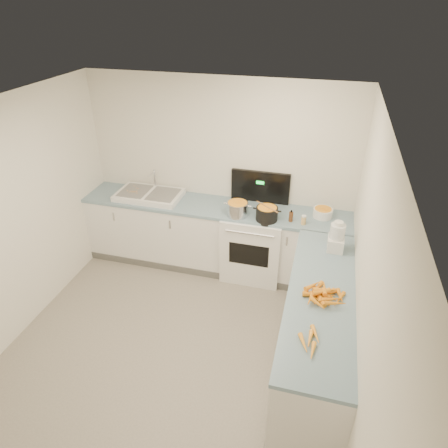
% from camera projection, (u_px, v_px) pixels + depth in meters
% --- Properties ---
extents(floor, '(3.50, 4.00, 0.00)m').
position_uv_depth(floor, '(170.00, 357.00, 4.22)').
color(floor, gray).
rests_on(floor, ground).
extents(ceiling, '(3.50, 4.00, 0.00)m').
position_uv_depth(ceiling, '(146.00, 123.00, 2.95)').
color(ceiling, silver).
rests_on(ceiling, ground).
extents(wall_back, '(3.50, 0.00, 2.50)m').
position_uv_depth(wall_back, '(220.00, 174.00, 5.25)').
color(wall_back, silver).
rests_on(wall_back, ground).
extents(wall_right, '(0.00, 4.00, 2.50)m').
position_uv_depth(wall_right, '(363.00, 294.00, 3.19)').
color(wall_right, silver).
rests_on(wall_right, ground).
extents(counter_back, '(3.50, 0.62, 0.94)m').
position_uv_depth(counter_back, '(214.00, 236.00, 5.39)').
color(counter_back, white).
rests_on(counter_back, ground).
extents(counter_right, '(0.62, 2.20, 0.94)m').
position_uv_depth(counter_right, '(316.00, 330.00, 3.90)').
color(counter_right, white).
rests_on(counter_right, ground).
extents(stove, '(0.76, 0.65, 1.36)m').
position_uv_depth(stove, '(254.00, 242.00, 5.26)').
color(stove, white).
rests_on(stove, ground).
extents(sink, '(0.86, 0.52, 0.31)m').
position_uv_depth(sink, '(149.00, 195.00, 5.34)').
color(sink, white).
rests_on(sink, counter_back).
extents(steel_pot, '(0.30, 0.30, 0.20)m').
position_uv_depth(steel_pot, '(237.00, 210.00, 4.89)').
color(steel_pot, silver).
rests_on(steel_pot, stove).
extents(black_pot, '(0.34, 0.34, 0.19)m').
position_uv_depth(black_pot, '(267.00, 214.00, 4.80)').
color(black_pot, black).
rests_on(black_pot, stove).
extents(wooden_spoon, '(0.30, 0.23, 0.02)m').
position_uv_depth(wooden_spoon, '(267.00, 207.00, 4.75)').
color(wooden_spoon, '#AD7A47').
rests_on(wooden_spoon, black_pot).
extents(mixing_bowl, '(0.26, 0.26, 0.11)m').
position_uv_depth(mixing_bowl, '(323.00, 213.00, 4.87)').
color(mixing_bowl, white).
rests_on(mixing_bowl, counter_back).
extents(extract_bottle, '(0.05, 0.05, 0.12)m').
position_uv_depth(extract_bottle, '(291.00, 217.00, 4.78)').
color(extract_bottle, '#593319').
rests_on(extract_bottle, counter_back).
extents(spice_jar, '(0.06, 0.06, 0.10)m').
position_uv_depth(spice_jar, '(304.00, 221.00, 4.72)').
color(spice_jar, '#E5B266').
rests_on(spice_jar, counter_back).
extents(food_processor, '(0.17, 0.20, 0.34)m').
position_uv_depth(food_processor, '(336.00, 238.00, 4.21)').
color(food_processor, white).
rests_on(food_processor, counter_right).
extents(carrot_pile, '(0.39, 0.41, 0.09)m').
position_uv_depth(carrot_pile, '(322.00, 295.00, 3.60)').
color(carrot_pile, orange).
rests_on(carrot_pile, counter_right).
extents(peeled_carrots, '(0.19, 0.36, 0.04)m').
position_uv_depth(peeled_carrots, '(310.00, 341.00, 3.14)').
color(peeled_carrots, '#FF9E26').
rests_on(peeled_carrots, counter_right).
extents(peelings, '(0.19, 0.22, 0.01)m').
position_uv_depth(peelings, '(134.00, 191.00, 5.36)').
color(peelings, tan).
rests_on(peelings, sink).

